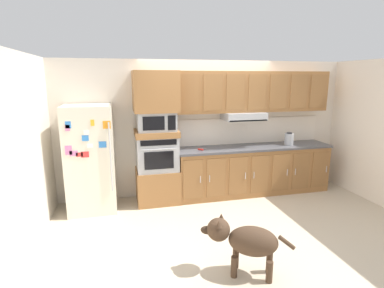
# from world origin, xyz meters

# --- Properties ---
(ground_plane) EXTENTS (9.60, 9.60, 0.00)m
(ground_plane) POSITION_xyz_m (0.00, 0.00, 0.00)
(ground_plane) COLOR beige
(back_kitchen_wall) EXTENTS (6.20, 0.12, 2.50)m
(back_kitchen_wall) POSITION_xyz_m (0.00, 1.11, 1.25)
(back_kitchen_wall) COLOR silver
(back_kitchen_wall) RESTS_ON ground
(side_panel_left) EXTENTS (0.12, 7.10, 2.50)m
(side_panel_left) POSITION_xyz_m (-2.80, 0.00, 1.25)
(side_panel_left) COLOR silver
(side_panel_left) RESTS_ON ground
(side_panel_right) EXTENTS (0.12, 7.10, 2.50)m
(side_panel_right) POSITION_xyz_m (2.80, 0.00, 1.25)
(side_panel_right) COLOR white
(side_panel_right) RESTS_ON ground
(refrigerator) EXTENTS (0.76, 0.73, 1.76)m
(refrigerator) POSITION_xyz_m (-2.09, 0.68, 0.88)
(refrigerator) COLOR silver
(refrigerator) RESTS_ON ground
(oven_base_cabinet) EXTENTS (0.74, 0.62, 0.60)m
(oven_base_cabinet) POSITION_xyz_m (-0.99, 0.75, 0.30)
(oven_base_cabinet) COLOR #996638
(oven_base_cabinet) RESTS_ON ground
(built_in_oven) EXTENTS (0.70, 0.62, 0.60)m
(built_in_oven) POSITION_xyz_m (-0.99, 0.75, 0.90)
(built_in_oven) COLOR #A8AAAF
(built_in_oven) RESTS_ON oven_base_cabinet
(appliance_mid_shelf) EXTENTS (0.74, 0.62, 0.10)m
(appliance_mid_shelf) POSITION_xyz_m (-0.99, 0.75, 1.25)
(appliance_mid_shelf) COLOR #996638
(appliance_mid_shelf) RESTS_ON built_in_oven
(microwave) EXTENTS (0.64, 0.54, 0.32)m
(microwave) POSITION_xyz_m (-0.99, 0.75, 1.46)
(microwave) COLOR #A8AAAF
(microwave) RESTS_ON appliance_mid_shelf
(appliance_upper_cabinet) EXTENTS (0.74, 0.62, 0.68)m
(appliance_upper_cabinet) POSITION_xyz_m (-0.99, 0.75, 1.96)
(appliance_upper_cabinet) COLOR #996638
(appliance_upper_cabinet) RESTS_ON microwave
(lower_cabinet_run) EXTENTS (2.94, 0.63, 0.88)m
(lower_cabinet_run) POSITION_xyz_m (0.85, 0.75, 0.44)
(lower_cabinet_run) COLOR #996638
(lower_cabinet_run) RESTS_ON ground
(countertop_slab) EXTENTS (2.98, 0.64, 0.04)m
(countertop_slab) POSITION_xyz_m (0.85, 0.75, 0.90)
(countertop_slab) COLOR #4C4C51
(countertop_slab) RESTS_ON lower_cabinet_run
(backsplash_panel) EXTENTS (2.98, 0.02, 0.50)m
(backsplash_panel) POSITION_xyz_m (0.85, 1.04, 1.17)
(backsplash_panel) COLOR white
(backsplash_panel) RESTS_ON countertop_slab
(upper_cabinet_with_hood) EXTENTS (2.94, 0.48, 0.88)m
(upper_cabinet_with_hood) POSITION_xyz_m (0.83, 0.87, 1.90)
(upper_cabinet_with_hood) COLOR #996638
(upper_cabinet_with_hood) RESTS_ON backsplash_panel
(screwdriver) EXTENTS (0.17, 0.17, 0.03)m
(screwdriver) POSITION_xyz_m (-0.21, 0.68, 0.93)
(screwdriver) COLOR red
(screwdriver) RESTS_ON countertop_slab
(electric_kettle) EXTENTS (0.17, 0.17, 0.24)m
(electric_kettle) POSITION_xyz_m (1.55, 0.70, 1.03)
(electric_kettle) COLOR #A8AAAF
(electric_kettle) RESTS_ON countertop_slab
(dog) EXTENTS (0.96, 0.59, 0.66)m
(dog) POSITION_xyz_m (-0.31, -1.54, 0.42)
(dog) COLOR #473323
(dog) RESTS_ON ground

